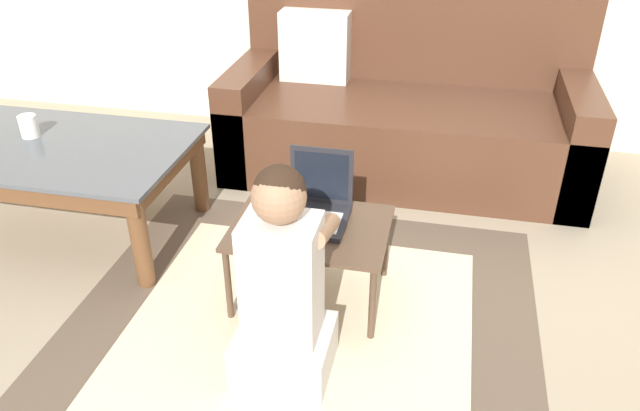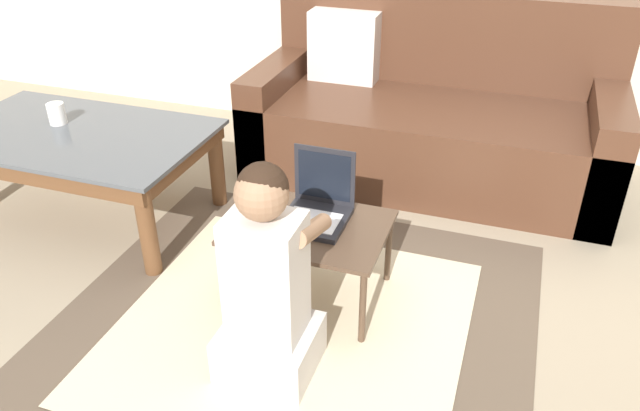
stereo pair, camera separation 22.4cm
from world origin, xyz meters
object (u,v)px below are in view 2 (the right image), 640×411
(laptop, at_px, (317,209))
(person_seated, at_px, (267,287))
(laptop_desk, at_px, (309,233))
(coffee_table, at_px, (77,145))
(computer_mouse, at_px, (265,209))
(cup_on_table, at_px, (57,114))
(couch, at_px, (430,118))

(laptop, relative_size, person_seated, 0.33)
(laptop_desk, relative_size, person_seated, 0.75)
(coffee_table, xyz_separation_m, computer_mouse, (0.99, -0.21, -0.02))
(laptop, relative_size, computer_mouse, 2.23)
(laptop_desk, xyz_separation_m, computer_mouse, (-0.18, 0.02, 0.05))
(laptop, xyz_separation_m, person_seated, (-0.01, -0.45, -0.03))
(coffee_table, distance_m, computer_mouse, 1.01)
(computer_mouse, xyz_separation_m, cup_on_table, (-1.11, 0.27, 0.13))
(couch, distance_m, coffee_table, 1.70)
(laptop_desk, height_order, person_seated, person_seated)
(couch, bearing_deg, laptop_desk, -100.38)
(coffee_table, relative_size, laptop_desk, 2.04)
(laptop, distance_m, computer_mouse, 0.19)
(computer_mouse, distance_m, cup_on_table, 1.15)
(coffee_table, bearing_deg, laptop, -8.51)
(couch, xyz_separation_m, person_seated, (-0.22, -1.60, 0.04))
(coffee_table, relative_size, person_seated, 1.53)
(laptop, distance_m, person_seated, 0.45)
(computer_mouse, bearing_deg, coffee_table, 167.99)
(laptop_desk, relative_size, laptop, 2.30)
(laptop_desk, distance_m, person_seated, 0.40)
(cup_on_table, bearing_deg, laptop_desk, -12.55)
(person_seated, bearing_deg, laptop, 89.30)
(coffee_table, height_order, laptop_desk, coffee_table)
(computer_mouse, relative_size, person_seated, 0.15)
(laptop_desk, distance_m, laptop, 0.09)
(coffee_table, bearing_deg, person_seated, -27.99)
(couch, distance_m, laptop_desk, 1.23)
(couch, bearing_deg, cup_on_table, -148.63)
(computer_mouse, bearing_deg, couch, 71.35)
(couch, bearing_deg, computer_mouse, -108.65)
(coffee_table, distance_m, laptop_desk, 1.19)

